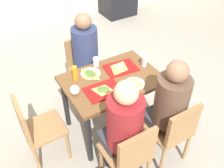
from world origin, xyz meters
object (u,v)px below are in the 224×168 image
object	(u,v)px
tray_red_far	(121,68)
pizza_slice_d	(133,84)
person_in_brown_jacket	(168,104)
person_far_side	(87,53)
main_table	(112,87)
foil_bundle	(75,90)
paper_plate_near_edge	(135,84)
pizza_slice_b	(119,67)
pizza_slice_c	(90,74)
paper_plate_center	(91,73)
tray_red_near	(103,90)
condiment_bottle	(75,73)
chair_far_side	(83,64)
plastic_cup_b	(130,90)
chair_near_left	(130,154)
chair_left_end	(35,128)
plastic_cup_a	(96,62)
person_in_red	(122,126)
chair_near_right	(173,130)
pizza_slice_a	(103,90)
soda_can	(144,61)

from	to	relation	value
tray_red_far	pizza_slice_d	distance (m)	0.32
person_in_brown_jacket	person_far_side	size ratio (longest dim) A/B	1.00
main_table	foil_bundle	bearing A→B (deg)	-177.65
person_far_side	pizza_slice_d	world-z (taller)	person_far_side
paper_plate_near_edge	pizza_slice_b	xyz separation A→B (m)	(0.00, 0.31, 0.02)
pizza_slice_c	foil_bundle	bearing A→B (deg)	-143.99
paper_plate_center	pizza_slice_b	bearing A→B (deg)	-15.99
tray_red_near	pizza_slice_b	size ratio (longest dim) A/B	1.38
paper_plate_near_edge	foil_bundle	world-z (taller)	foil_bundle
condiment_bottle	paper_plate_near_edge	bearing A→B (deg)	-38.97
chair_far_side	paper_plate_center	distance (m)	0.63
person_far_side	plastic_cup_b	size ratio (longest dim) A/B	12.61
person_far_side	person_in_brown_jacket	bearing A→B (deg)	-77.88
chair_near_left	chair_left_end	distance (m)	0.99
pizza_slice_c	foil_bundle	world-z (taller)	foil_bundle
chair_near_left	pizza_slice_d	xyz separation A→B (m)	(0.40, 0.55, 0.27)
paper_plate_near_edge	plastic_cup_a	size ratio (longest dim) A/B	2.20
main_table	pizza_slice_b	size ratio (longest dim) A/B	4.01
pizza_slice_b	foil_bundle	distance (m)	0.62
tray_red_far	pizza_slice_c	world-z (taller)	pizza_slice_c
person_in_red	tray_red_near	world-z (taller)	person_in_red
plastic_cup_b	condiment_bottle	distance (m)	0.63
chair_near_right	plastic_cup_b	world-z (taller)	plastic_cup_b
chair_left_end	pizza_slice_a	xyz separation A→B (m)	(0.72, -0.14, 0.28)
soda_can	pizza_slice_c	bearing A→B (deg)	165.22
person_in_red	condiment_bottle	xyz separation A→B (m)	(-0.08, 0.81, 0.09)
tray_red_near	soda_can	distance (m)	0.65
pizza_slice_c	soda_can	bearing A→B (deg)	-14.78
plastic_cup_b	paper_plate_center	bearing A→B (deg)	109.69
chair_far_side	pizza_slice_a	world-z (taller)	chair_far_side
pizza_slice_d	plastic_cup_b	size ratio (longest dim) A/B	2.32
pizza_slice_b	plastic_cup_b	size ratio (longest dim) A/B	2.61
soda_can	paper_plate_near_edge	bearing A→B (deg)	-142.69
chair_near_right	tray_red_near	distance (m)	0.81
pizza_slice_a	pizza_slice_d	xyz separation A→B (m)	(0.32, -0.07, -0.01)
plastic_cup_a	paper_plate_center	bearing A→B (deg)	-140.02
person_in_red	tray_red_far	distance (m)	0.85
tray_red_near	person_in_red	bearing A→B (deg)	-99.26
main_table	pizza_slice_a	xyz separation A→B (m)	(-0.19, -0.14, 0.14)
paper_plate_near_edge	pizza_slice_b	bearing A→B (deg)	89.37
person_in_red	tray_red_far	world-z (taller)	person_in_red
person_in_red	pizza_slice_d	bearing A→B (deg)	45.71
pizza_slice_a	person_in_brown_jacket	bearing A→B (deg)	-46.69
main_table	tray_red_near	xyz separation A→B (m)	(-0.18, -0.13, 0.12)
main_table	person_in_brown_jacket	xyz separation A→B (m)	(0.26, -0.61, 0.11)
tray_red_far	chair_near_left	bearing A→B (deg)	-117.38
paper_plate_center	condiment_bottle	distance (m)	0.20
chair_near_left	pizza_slice_c	size ratio (longest dim) A/B	3.43
chair_near_right	condiment_bottle	size ratio (longest dim) A/B	5.32
pizza_slice_a	condiment_bottle	size ratio (longest dim) A/B	1.41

